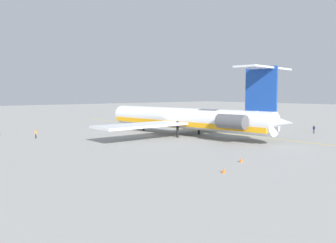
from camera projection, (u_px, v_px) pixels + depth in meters
name	position (u px, v px, depth m)	size (l,w,h in m)	color
ground	(244.00, 132.00, 72.08)	(386.67, 386.67, 0.00)	gray
main_jetliner	(188.00, 118.00, 65.54)	(43.03, 38.08, 12.53)	silver
ground_crew_near_nose	(314.00, 128.00, 69.40)	(0.43, 0.28, 1.73)	black
ground_crew_near_tail	(201.00, 120.00, 91.62)	(0.45, 0.29, 1.81)	black
ground_crew_portside	(36.00, 132.00, 61.93)	(0.30, 0.37, 1.75)	black
safety_cone_nose	(224.00, 170.00, 35.21)	(0.40, 0.40, 0.55)	#EA590F
safety_cone_wingtip	(176.00, 121.00, 96.13)	(0.40, 0.40, 0.55)	#EA590F
safety_cone_tail	(241.00, 160.00, 40.79)	(0.40, 0.40, 0.55)	#EA590F
taxiway_centreline	(213.00, 132.00, 72.03)	(103.95, 0.36, 0.01)	gold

